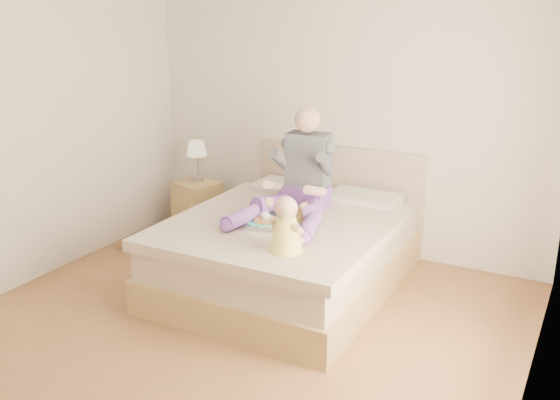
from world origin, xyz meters
The scene contains 7 objects.
room centered at (0.08, 0.01, 1.51)m, with size 4.02×4.22×2.71m.
bed centered at (0.00, 1.08, 0.32)m, with size 1.70×2.18×1.00m.
nightstand centered at (-1.46, 1.77, 0.26)m, with size 0.52×0.49×0.53m.
lamp centered at (-1.48, 1.82, 0.85)m, with size 0.21×0.21×0.42m.
adult centered at (0.01, 1.20, 0.87)m, with size 0.76×1.09×0.89m.
tray centered at (0.01, 0.81, 0.64)m, with size 0.55×0.49×0.13m.
baby centered at (0.33, 0.36, 0.77)m, with size 0.27×0.36×0.40m.
Camera 1 is at (2.23, -3.30, 2.29)m, focal length 40.00 mm.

